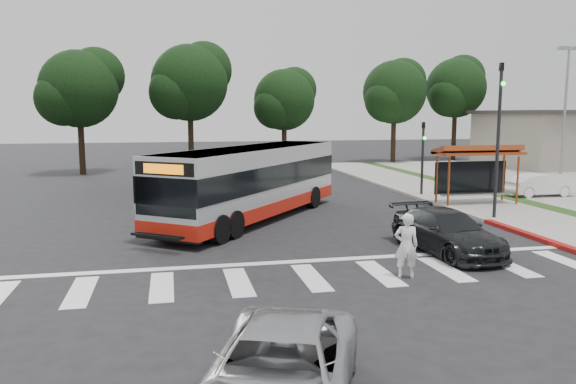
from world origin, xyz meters
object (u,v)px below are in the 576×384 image
object	(u,v)px
transit_bus	(252,184)
silver_suv_south	(279,374)
pedestrian	(406,246)
dark_sedan	(447,232)

from	to	relation	value
transit_bus	silver_suv_south	world-z (taller)	transit_bus
transit_bus	silver_suv_south	xyz separation A→B (m)	(-1.90, -15.59, -0.87)
pedestrian	dark_sedan	size ratio (longest dim) A/B	0.38
dark_sedan	silver_suv_south	distance (m)	11.20
pedestrian	dark_sedan	distance (m)	3.39
pedestrian	transit_bus	bearing A→B (deg)	-59.03
transit_bus	dark_sedan	world-z (taller)	transit_bus
pedestrian	silver_suv_south	bearing A→B (deg)	66.83
pedestrian	silver_suv_south	size ratio (longest dim) A/B	0.38
transit_bus	silver_suv_south	size ratio (longest dim) A/B	2.50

